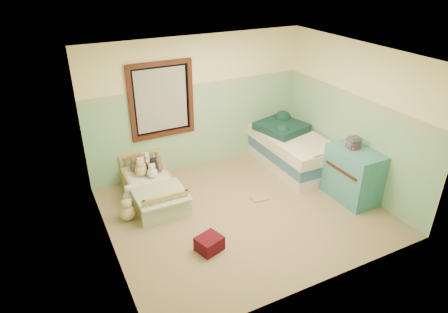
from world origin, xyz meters
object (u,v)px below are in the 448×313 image
twin_bed_frame (290,161)px  dresser (353,175)px  plush_floor_cream (130,197)px  plush_floor_tan (128,213)px  toddler_bed_frame (153,193)px  red_pillow (209,244)px  floor_book (260,198)px

twin_bed_frame → dresser: size_ratio=2.08×
plush_floor_cream → plush_floor_tan: bearing=-109.4°
toddler_bed_frame → red_pillow: red_pillow is taller
plush_floor_cream → toddler_bed_frame: bearing=-0.7°
plush_floor_cream → red_pillow: plush_floor_cream is taller
twin_bed_frame → dresser: dresser is taller
red_pillow → floor_book: bearing=31.6°
plush_floor_tan → dresser: size_ratio=0.28×
plush_floor_cream → plush_floor_tan: plush_floor_tan is taller
dresser → twin_bed_frame: bearing=100.6°
toddler_bed_frame → floor_book: bearing=-27.7°
red_pillow → plush_floor_tan: bearing=124.5°
toddler_bed_frame → plush_floor_tan: 0.69m
plush_floor_cream → red_pillow: size_ratio=0.69×
toddler_bed_frame → plush_floor_cream: plush_floor_cream is taller
toddler_bed_frame → plush_floor_cream: bearing=179.3°
dresser → red_pillow: (-2.71, -0.15, -0.34)m
dresser → toddler_bed_frame: bearing=153.5°
toddler_bed_frame → red_pillow: bearing=-79.9°
toddler_bed_frame → floor_book: size_ratio=5.31×
floor_book → toddler_bed_frame: bearing=160.0°
twin_bed_frame → dresser: bearing=-79.4°
dresser → red_pillow: bearing=-176.8°
plush_floor_tan → twin_bed_frame: 3.31m
toddler_bed_frame → plush_floor_tan: plush_floor_tan is taller
plush_floor_cream → floor_book: (2.00, -0.85, -0.10)m
twin_bed_frame → red_pillow: size_ratio=5.48×
plush_floor_tan → floor_book: size_ratio=0.88×
plush_floor_cream → dresser: size_ratio=0.26×
plush_floor_cream → red_pillow: bearing=-67.4°
red_pillow → twin_bed_frame: bearing=32.1°
twin_bed_frame → dresser: (0.26, -1.39, 0.34)m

